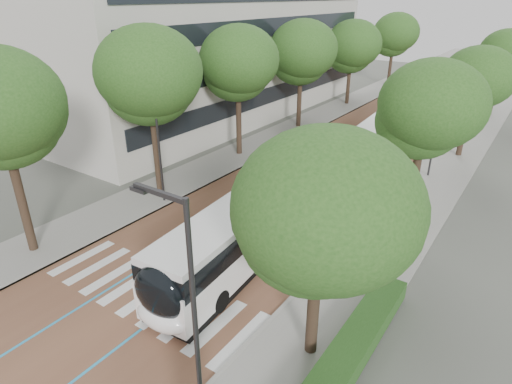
% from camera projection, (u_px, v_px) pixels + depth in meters
% --- Properties ---
extents(ground, '(160.00, 160.00, 0.00)m').
position_uv_depth(ground, '(131.00, 304.00, 18.50)').
color(ground, '#51544C').
rests_on(ground, ground).
extents(road, '(11.00, 140.00, 0.02)m').
position_uv_depth(road, '(408.00, 113.00, 48.39)').
color(road, brown).
rests_on(road, ground).
extents(sidewalk_left, '(4.00, 140.00, 0.12)m').
position_uv_depth(sidewalk_left, '(347.00, 104.00, 52.23)').
color(sidewalk_left, gray).
rests_on(sidewalk_left, ground).
extents(sidewalk_right, '(4.00, 140.00, 0.12)m').
position_uv_depth(sidewalk_right, '(481.00, 123.00, 44.50)').
color(sidewalk_right, gray).
rests_on(sidewalk_right, ground).
extents(kerb_left, '(0.20, 140.00, 0.14)m').
position_uv_depth(kerb_left, '(361.00, 106.00, 51.25)').
color(kerb_left, gray).
rests_on(kerb_left, ground).
extents(kerb_right, '(0.20, 140.00, 0.14)m').
position_uv_depth(kerb_right, '(461.00, 120.00, 45.48)').
color(kerb_right, gray).
rests_on(kerb_right, ground).
extents(zebra_crossing, '(10.55, 3.60, 0.01)m').
position_uv_depth(zebra_crossing, '(151.00, 293.00, 19.13)').
color(zebra_crossing, silver).
rests_on(zebra_crossing, ground).
extents(lane_line_left, '(0.12, 126.00, 0.01)m').
position_uv_depth(lane_line_left, '(394.00, 111.00, 49.21)').
color(lane_line_left, '#2891C8').
rests_on(lane_line_left, road).
extents(lane_line_right, '(0.12, 126.00, 0.01)m').
position_uv_depth(lane_line_right, '(423.00, 115.00, 47.56)').
color(lane_line_right, '#2891C8').
rests_on(lane_line_right, road).
extents(office_building, '(18.11, 40.00, 14.00)m').
position_uv_depth(office_building, '(205.00, 47.00, 46.52)').
color(office_building, '#BAB6AC').
rests_on(office_building, ground).
extents(streetlight_near, '(1.82, 0.20, 8.00)m').
position_uv_depth(streetlight_near, '(189.00, 314.00, 10.82)').
color(streetlight_near, '#2A2A2C').
rests_on(streetlight_near, sidewalk_right).
extents(streetlight_far, '(1.82, 0.20, 8.00)m').
position_uv_depth(streetlight_far, '(437.00, 112.00, 29.51)').
color(streetlight_far, '#2A2A2C').
rests_on(streetlight_far, sidewalk_right).
extents(lamp_post_left, '(0.14, 0.14, 8.00)m').
position_uv_depth(lamp_post_left, '(158.00, 141.00, 25.89)').
color(lamp_post_left, '#2A2A2C').
rests_on(lamp_post_left, sidewalk_left).
extents(trees_left, '(6.43, 61.14, 10.14)m').
position_uv_depth(trees_left, '(290.00, 58.00, 38.77)').
color(trees_left, black).
rests_on(trees_left, ground).
extents(trees_right, '(5.99, 47.70, 8.81)m').
position_uv_depth(trees_right, '(451.00, 101.00, 27.28)').
color(trees_right, black).
rests_on(trees_right, ground).
extents(lead_bus, '(3.95, 18.53, 3.20)m').
position_uv_depth(lead_bus, '(267.00, 212.00, 22.74)').
color(lead_bus, black).
rests_on(lead_bus, ground).
extents(bus_queued_0, '(3.24, 12.52, 3.20)m').
position_uv_depth(bus_queued_0, '(383.00, 137.00, 34.83)').
color(bus_queued_0, white).
rests_on(bus_queued_0, ground).
extents(bus_queued_1, '(2.91, 12.47, 3.20)m').
position_uv_depth(bus_queued_1, '(427.00, 107.00, 44.19)').
color(bus_queued_1, white).
rests_on(bus_queued_1, ground).
extents(bus_queued_2, '(2.73, 12.44, 3.20)m').
position_uv_depth(bus_queued_2, '(454.00, 86.00, 54.15)').
color(bus_queued_2, white).
rests_on(bus_queued_2, ground).
extents(bus_queued_3, '(3.18, 12.51, 3.20)m').
position_uv_depth(bus_queued_3, '(471.00, 72.00, 64.47)').
color(bus_queued_3, white).
rests_on(bus_queued_3, ground).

